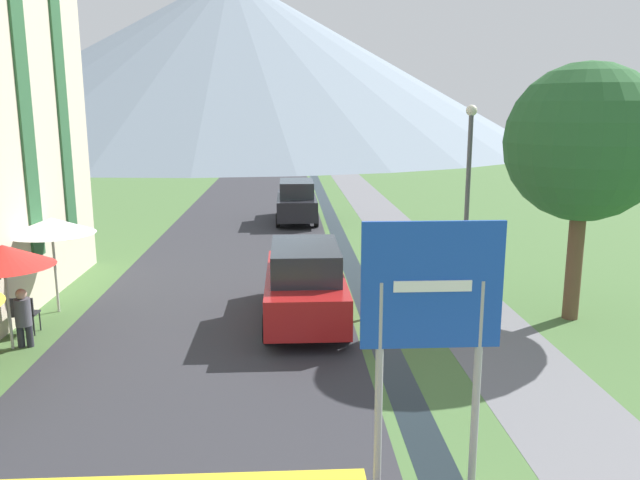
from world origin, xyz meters
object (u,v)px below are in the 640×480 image
(cafe_umbrella_middle_red, at_px, (3,256))
(cafe_chair_far_right, at_px, (26,312))
(parked_car_far, at_px, (297,201))
(person_seated_near, at_px, (23,315))
(cafe_umbrella_rear_white, at_px, (51,226))
(parked_car_near, at_px, (305,282))
(tree_by_path, at_px, (584,143))
(streetlamp, at_px, (468,184))
(road_sign, at_px, (431,314))
(cafe_chair_far_left, at_px, (19,312))

(cafe_umbrella_middle_red, bearing_deg, cafe_chair_far_right, 91.58)
(parked_car_far, relative_size, person_seated_near, 3.67)
(cafe_umbrella_rear_white, bearing_deg, parked_car_near, -9.23)
(parked_car_far, bearing_deg, tree_by_path, -65.09)
(cafe_umbrella_middle_red, xyz_separation_m, streetlamp, (10.25, 3.25, 0.98))
(road_sign, height_order, person_seated_near, road_sign)
(road_sign, relative_size, cafe_chair_far_right, 4.10)
(cafe_umbrella_rear_white, height_order, person_seated_near, cafe_umbrella_rear_white)
(cafe_umbrella_rear_white, distance_m, tree_by_path, 12.38)
(road_sign, relative_size, cafe_umbrella_middle_red, 1.60)
(cafe_chair_far_left, height_order, streetlamp, streetlamp)
(cafe_umbrella_middle_red, relative_size, person_seated_near, 1.76)
(parked_car_near, bearing_deg, streetlamp, 23.08)
(road_sign, relative_size, person_seated_near, 2.81)
(cafe_umbrella_middle_red, bearing_deg, cafe_chair_far_left, 101.67)
(cafe_chair_far_left, height_order, tree_by_path, tree_by_path)
(cafe_chair_far_right, relative_size, person_seated_near, 0.69)
(cafe_chair_far_left, xyz_separation_m, cafe_umbrella_middle_red, (0.17, -0.84, 1.44))
(parked_car_far, bearing_deg, streetlamp, -69.74)
(person_seated_near, relative_size, tree_by_path, 0.21)
(cafe_chair_far_left, relative_size, person_seated_near, 0.69)
(parked_car_near, xyz_separation_m, streetlamp, (4.22, 1.80, 2.02))
(road_sign, distance_m, tree_by_path, 8.21)
(parked_car_far, bearing_deg, cafe_umbrella_middle_red, -112.46)
(streetlamp, bearing_deg, parked_car_near, -156.92)
(cafe_chair_far_left, distance_m, cafe_umbrella_middle_red, 1.67)
(tree_by_path, bearing_deg, person_seated_near, -174.41)
(road_sign, xyz_separation_m, cafe_chair_far_right, (-7.42, 5.96, -1.81))
(cafe_umbrella_rear_white, xyz_separation_m, person_seated_near, (0.15, -2.31, -1.43))
(parked_car_far, bearing_deg, parked_car_near, -90.08)
(parked_car_far, distance_m, person_seated_near, 15.65)
(cafe_chair_far_left, xyz_separation_m, cafe_umbrella_rear_white, (0.25, 1.58, 1.60))
(cafe_umbrella_middle_red, distance_m, cafe_umbrella_rear_white, 2.42)
(person_seated_near, bearing_deg, cafe_umbrella_rear_white, 93.63)
(person_seated_near, xyz_separation_m, streetlamp, (10.02, 3.14, 2.25))
(cafe_chair_far_right, bearing_deg, person_seated_near, -85.29)
(parked_car_near, bearing_deg, road_sign, -78.23)
(cafe_umbrella_rear_white, bearing_deg, person_seated_near, -86.37)
(cafe_umbrella_middle_red, xyz_separation_m, cafe_umbrella_rear_white, (0.08, 2.42, 0.16))
(cafe_umbrella_middle_red, xyz_separation_m, person_seated_near, (0.22, 0.11, -1.27))
(cafe_chair_far_right, distance_m, person_seated_near, 0.79)
(road_sign, height_order, parked_car_near, road_sign)
(cafe_chair_far_left, bearing_deg, parked_car_far, 80.55)
(cafe_chair_far_right, height_order, cafe_umbrella_rear_white, cafe_umbrella_rear_white)
(cafe_chair_far_left, bearing_deg, road_sign, -23.34)
(cafe_chair_far_right, bearing_deg, parked_car_far, 52.38)
(road_sign, distance_m, parked_car_near, 6.85)
(cafe_umbrella_middle_red, height_order, tree_by_path, tree_by_path)
(cafe_umbrella_rear_white, height_order, streetlamp, streetlamp)
(cafe_chair_far_left, relative_size, tree_by_path, 0.15)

